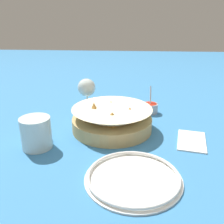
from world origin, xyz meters
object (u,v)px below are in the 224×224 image
object	(u,v)px
food_basket	(112,120)
sauce_cup	(150,108)
wine_glass	(87,89)
beer_mug	(36,134)
side_plate	(133,177)

from	to	relation	value
food_basket	sauce_cup	distance (m)	0.22
wine_glass	sauce_cup	bearing A→B (deg)	-92.65
beer_mug	sauce_cup	bearing A→B (deg)	-49.05
beer_mug	side_plate	xyz separation A→B (m)	(-0.14, -0.28, -0.04)
food_basket	beer_mug	bearing A→B (deg)	122.95
food_basket	side_plate	distance (m)	0.28
food_basket	side_plate	world-z (taller)	food_basket
wine_glass	beer_mug	size ratio (longest dim) A/B	1.05
beer_mug	wine_glass	bearing A→B (deg)	-16.76
food_basket	wine_glass	size ratio (longest dim) A/B	2.04
food_basket	sauce_cup	world-z (taller)	sauce_cup
sauce_cup	beer_mug	xyz separation A→B (m)	(-0.30, 0.35, 0.02)
sauce_cup	side_plate	world-z (taller)	sauce_cup
beer_mug	food_basket	bearing A→B (deg)	-57.05
sauce_cup	wine_glass	distance (m)	0.26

